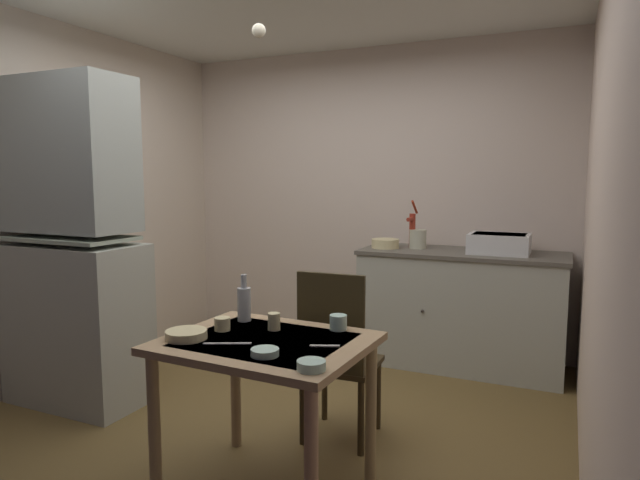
# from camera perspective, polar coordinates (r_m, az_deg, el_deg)

# --- Properties ---
(ground_plane) EXTENTS (4.75, 4.75, 0.00)m
(ground_plane) POSITION_cam_1_polar(r_m,az_deg,el_deg) (3.54, -6.09, -18.42)
(ground_plane) COLOR brown
(wall_back) EXTENTS (3.61, 0.10, 2.61)m
(wall_back) POSITION_cam_1_polar(r_m,az_deg,el_deg) (4.96, 5.08, 4.39)
(wall_back) COLOR beige
(wall_back) RESTS_ON ground
(wall_left) EXTENTS (0.10, 3.85, 2.61)m
(wall_left) POSITION_cam_1_polar(r_m,az_deg,el_deg) (4.41, -26.98, 3.41)
(wall_left) COLOR beige
(wall_left) RESTS_ON ground
(wall_right) EXTENTS (0.10, 3.85, 2.61)m
(wall_right) POSITION_cam_1_polar(r_m,az_deg,el_deg) (2.77, 27.74, 1.84)
(wall_right) COLOR beige
(wall_right) RESTS_ON ground
(hutch_cabinet) EXTENTS (0.91, 0.49, 2.11)m
(hutch_cabinet) POSITION_cam_1_polar(r_m,az_deg,el_deg) (3.92, -24.17, -1.38)
(hutch_cabinet) COLOR #AFB2A5
(hutch_cabinet) RESTS_ON ground
(counter_cabinet) EXTENTS (1.56, 0.64, 0.91)m
(counter_cabinet) POSITION_cam_1_polar(r_m,az_deg,el_deg) (4.49, 14.39, -6.93)
(counter_cabinet) COLOR #AFB2A5
(counter_cabinet) RESTS_ON ground
(sink_basin) EXTENTS (0.44, 0.34, 0.15)m
(sink_basin) POSITION_cam_1_polar(r_m,az_deg,el_deg) (4.36, 18.11, -0.33)
(sink_basin) COLOR silver
(sink_basin) RESTS_ON counter_cabinet
(hand_pump) EXTENTS (0.05, 0.27, 0.39)m
(hand_pump) POSITION_cam_1_polar(r_m,az_deg,el_deg) (4.52, 9.55, 1.31)
(hand_pump) COLOR maroon
(hand_pump) RESTS_ON counter_cabinet
(mixing_bowl_counter) EXTENTS (0.22, 0.22, 0.07)m
(mixing_bowl_counter) POSITION_cam_1_polar(r_m,az_deg,el_deg) (4.50, 6.79, -0.36)
(mixing_bowl_counter) COLOR beige
(mixing_bowl_counter) RESTS_ON counter_cabinet
(stoneware_crock) EXTENTS (0.14, 0.14, 0.15)m
(stoneware_crock) POSITION_cam_1_polar(r_m,az_deg,el_deg) (4.51, 10.12, 0.10)
(stoneware_crock) COLOR beige
(stoneware_crock) RESTS_ON counter_cabinet
(dining_table) EXTENTS (0.95, 0.78, 0.75)m
(dining_table) POSITION_cam_1_polar(r_m,az_deg,el_deg) (2.62, -5.63, -12.63)
(dining_table) COLOR tan
(dining_table) RESTS_ON ground
(chair_far_side) EXTENTS (0.42, 0.42, 0.99)m
(chair_far_side) POSITION_cam_1_polar(r_m,az_deg,el_deg) (3.12, 1.79, -11.82)
(chair_far_side) COLOR #342816
(chair_far_side) RESTS_ON ground
(serving_bowl_wide) EXTENTS (0.19, 0.19, 0.04)m
(serving_bowl_wide) POSITION_cam_1_polar(r_m,az_deg,el_deg) (2.65, -13.71, -9.51)
(serving_bowl_wide) COLOR beige
(serving_bowl_wide) RESTS_ON dining_table
(soup_bowl_small) EXTENTS (0.12, 0.12, 0.03)m
(soup_bowl_small) POSITION_cam_1_polar(r_m,az_deg,el_deg) (2.36, -5.74, -11.52)
(soup_bowl_small) COLOR #ADD1C1
(soup_bowl_small) RESTS_ON dining_table
(sauce_dish) EXTENTS (0.11, 0.11, 0.04)m
(sauce_dish) POSITION_cam_1_polar(r_m,az_deg,el_deg) (2.19, -0.90, -12.87)
(sauce_dish) COLOR #ADD1C1
(sauce_dish) RESTS_ON dining_table
(teacup_cream) EXTENTS (0.06, 0.06, 0.08)m
(teacup_cream) POSITION_cam_1_polar(r_m,az_deg,el_deg) (2.72, -4.79, -8.43)
(teacup_cream) COLOR beige
(teacup_cream) RESTS_ON dining_table
(mug_dark) EXTENTS (0.08, 0.08, 0.06)m
(mug_dark) POSITION_cam_1_polar(r_m,az_deg,el_deg) (2.75, -10.11, -8.57)
(mug_dark) COLOR beige
(mug_dark) RESTS_ON dining_table
(mug_tall) EXTENTS (0.08, 0.08, 0.07)m
(mug_tall) POSITION_cam_1_polar(r_m,az_deg,el_deg) (2.72, 1.91, -8.54)
(mug_tall) COLOR #ADD1C1
(mug_tall) RESTS_ON dining_table
(glass_bottle) EXTENTS (0.07, 0.07, 0.24)m
(glass_bottle) POSITION_cam_1_polar(r_m,az_deg,el_deg) (2.89, -7.88, -6.46)
(glass_bottle) COLOR #B7BCC1
(glass_bottle) RESTS_ON dining_table
(table_knife) EXTENTS (0.20, 0.11, 0.00)m
(table_knife) POSITION_cam_1_polar(r_m,az_deg,el_deg) (2.54, -9.58, -10.55)
(table_knife) COLOR silver
(table_knife) RESTS_ON dining_table
(teaspoon_near_bowl) EXTENTS (0.13, 0.07, 0.00)m
(teaspoon_near_bowl) POSITION_cam_1_polar(r_m,az_deg,el_deg) (2.47, 0.49, -10.93)
(teaspoon_near_bowl) COLOR beige
(teaspoon_near_bowl) RESTS_ON dining_table
(pendant_bulb) EXTENTS (0.08, 0.08, 0.08)m
(pendant_bulb) POSITION_cam_1_polar(r_m,az_deg,el_deg) (3.35, -6.37, 20.79)
(pendant_bulb) COLOR #F9EFCC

